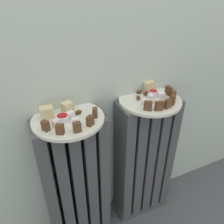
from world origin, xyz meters
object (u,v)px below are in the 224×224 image
at_px(radiator_left, 76,184).
at_px(fork, 153,103).
at_px(plate_left, 68,119).
at_px(jam_bowl_right, 153,93).
at_px(radiator_right, 144,161).
at_px(jam_bowl_left, 63,118).
at_px(plate_right, 150,100).

xyz_separation_m(radiator_left, fork, (0.34, -0.04, 0.35)).
relative_size(plate_left, jam_bowl_right, 6.15).
bearing_deg(plate_left, radiator_right, -0.00).
bearing_deg(plate_left, jam_bowl_left, -144.95).
bearing_deg(plate_right, jam_bowl_left, -177.54).
height_order(plate_left, fork, fork).
distance_m(radiator_left, radiator_right, 0.35).
relative_size(radiator_right, plate_right, 2.55).
bearing_deg(jam_bowl_left, plate_left, 35.05).
distance_m(radiator_left, plate_right, 0.49).
xyz_separation_m(radiator_right, plate_left, (-0.35, 0.00, 0.35)).
height_order(plate_left, jam_bowl_right, jam_bowl_right).
xyz_separation_m(jam_bowl_right, fork, (-0.04, -0.06, -0.01)).
distance_m(radiator_left, fork, 0.49).
height_order(radiator_right, plate_right, plate_right).
height_order(jam_bowl_right, fork, jam_bowl_right).
bearing_deg(radiator_right, plate_left, 180.00).
bearing_deg(plate_right, radiator_left, -180.00).
relative_size(jam_bowl_left, fork, 0.50).
bearing_deg(radiator_right, jam_bowl_right, 37.51).
bearing_deg(jam_bowl_right, radiator_right, -142.49).
relative_size(plate_left, jam_bowl_left, 5.77).
relative_size(plate_left, plate_right, 1.00).
relative_size(radiator_right, fork, 7.30).
distance_m(radiator_right, jam_bowl_left, 0.52).
distance_m(radiator_left, plate_left, 0.35).
relative_size(radiator_left, plate_left, 2.55).
height_order(plate_right, jam_bowl_right, jam_bowl_right).
height_order(plate_right, jam_bowl_left, jam_bowl_left).
distance_m(jam_bowl_right, fork, 0.07).
height_order(radiator_left, jam_bowl_right, jam_bowl_right).
xyz_separation_m(radiator_left, jam_bowl_left, (-0.02, -0.02, 0.37)).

